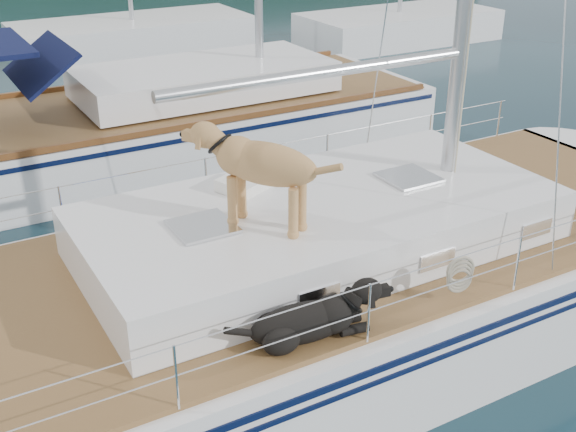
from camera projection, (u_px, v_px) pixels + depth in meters
ground at (259, 358)px, 8.26m from camera, size 120.00×120.00×0.00m
main_sailboat at (265, 305)px, 8.00m from camera, size 12.00×3.80×14.01m
neighbor_sailboat at (154, 129)px, 13.71m from camera, size 11.00×3.50×13.30m
bg_boat_center at (133, 36)px, 22.40m from camera, size 7.20×3.00×11.65m
bg_boat_east at (398, 27)px, 23.63m from camera, size 6.40×3.00×11.65m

